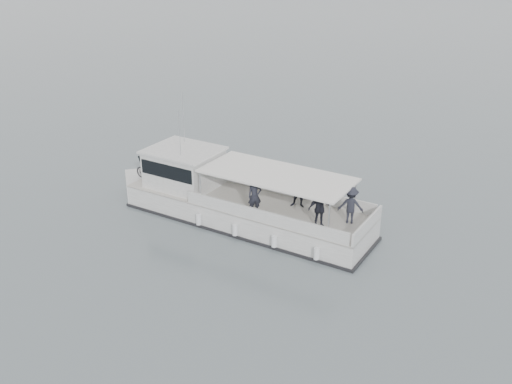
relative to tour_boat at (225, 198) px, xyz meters
The scene contains 2 objects.
ground 6.84m from the tour_boat, 31.79° to the right, with size 1400.00×1400.00×0.00m, color slate.
tour_boat is the anchor object (origin of this frame).
Camera 1 is at (7.77, -15.76, 11.73)m, focal length 40.00 mm.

